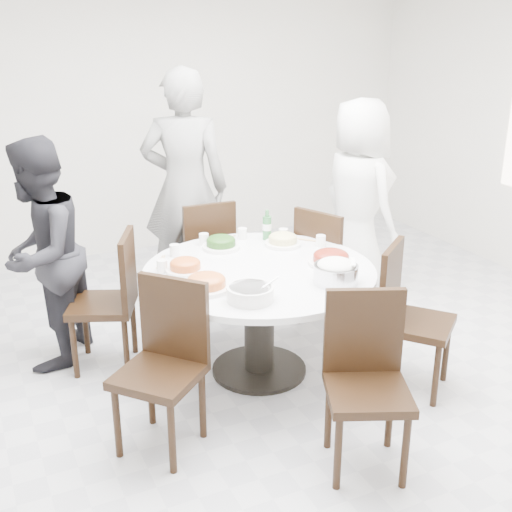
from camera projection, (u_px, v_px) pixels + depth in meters
name	position (u px, v px, depth m)	size (l,w,h in m)	color
floor	(273.00, 382.00, 4.25)	(6.00, 6.00, 0.01)	silver
wall_back	(137.00, 113.00, 6.32)	(6.00, 0.01, 2.80)	silver
dining_table	(259.00, 321.00, 4.25)	(1.50, 1.50, 0.75)	white
chair_ne	(331.00, 266.00, 4.94)	(0.42, 0.42, 0.95)	black
chair_n	(203.00, 255.00, 5.17)	(0.42, 0.42, 0.95)	black
chair_nw	(102.00, 302.00, 4.31)	(0.42, 0.42, 0.95)	black
chair_sw	(158.00, 372.00, 3.45)	(0.42, 0.42, 0.95)	black
chair_s	(368.00, 389.00, 3.28)	(0.42, 0.42, 0.95)	black
chair_se	(418.00, 320.00, 4.04)	(0.42, 0.42, 0.95)	black
diner_right	(358.00, 201.00, 5.32)	(0.83, 0.54, 1.69)	white
diner_middle	(185.00, 188.00, 5.24)	(0.71, 0.46, 1.94)	black
diner_left	(41.00, 255.00, 4.26)	(0.76, 0.59, 1.57)	black
dish_greens	(221.00, 244.00, 4.48)	(0.26, 0.26, 0.07)	white
dish_pale	(283.00, 241.00, 4.54)	(0.26, 0.26, 0.07)	white
dish_orange	(185.00, 267.00, 4.06)	(0.25, 0.25, 0.07)	white
dish_redbrown	(331.00, 259.00, 4.19)	(0.30, 0.30, 0.07)	white
dish_tofu	(207.00, 283.00, 3.79)	(0.29, 0.29, 0.08)	white
rice_bowl	(336.00, 274.00, 3.88)	(0.27, 0.27, 0.12)	silver
soup_bowl	(250.00, 293.00, 3.65)	(0.27, 0.27, 0.08)	white
beverage_bottle	(267.00, 225.00, 4.65)	(0.06, 0.06, 0.22)	#286532
tea_cups	(223.00, 237.00, 4.61)	(0.07, 0.07, 0.08)	white
chopsticks	(218.00, 240.00, 4.66)	(0.24, 0.04, 0.01)	tan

